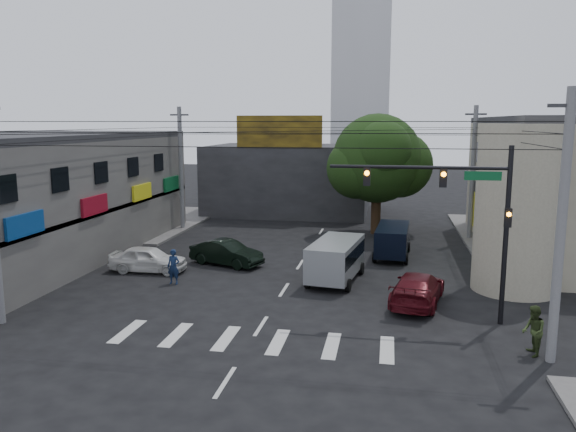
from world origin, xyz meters
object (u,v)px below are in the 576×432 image
(pedestrian_olive, at_px, (533,331))
(street_tree, at_px, (377,159))
(utility_pole_near_right, at_px, (561,229))
(navy_van, at_px, (392,242))
(white_compact, at_px, (148,259))
(traffic_officer, at_px, (174,267))
(dark_sedan, at_px, (226,253))
(silver_minivan, at_px, (336,261))
(utility_pole_far_right, at_px, (473,174))
(maroon_sedan, at_px, (417,288))
(traffic_gantry, at_px, (463,205))
(utility_pole_far_left, at_px, (181,169))

(pedestrian_olive, bearing_deg, street_tree, -167.43)
(utility_pole_near_right, xyz_separation_m, navy_van, (-5.31, 14.31, -3.65))
(white_compact, bearing_deg, traffic_officer, -132.68)
(dark_sedan, bearing_deg, traffic_officer, 179.70)
(street_tree, distance_m, silver_minivan, 13.80)
(utility_pole_far_right, distance_m, maroon_sedan, 16.03)
(traffic_gantry, distance_m, utility_pole_far_right, 17.21)
(white_compact, bearing_deg, navy_van, -67.55)
(pedestrian_olive, bearing_deg, silver_minivan, -139.88)
(white_compact, relative_size, pedestrian_olive, 2.35)
(utility_pole_far_right, xyz_separation_m, dark_sedan, (-14.64, -9.82, -3.89))
(white_compact, relative_size, navy_van, 0.87)
(street_tree, distance_m, traffic_gantry, 18.42)
(navy_van, bearing_deg, utility_pole_near_right, -155.92)
(silver_minivan, bearing_deg, traffic_gantry, -124.34)
(dark_sedan, distance_m, white_compact, 4.37)
(maroon_sedan, bearing_deg, traffic_officer, 6.31)
(traffic_officer, bearing_deg, utility_pole_far_right, 43.83)
(street_tree, height_order, navy_van, street_tree)
(dark_sedan, xyz_separation_m, pedestrian_olive, (14.14, -10.26, 0.19))
(silver_minivan, xyz_separation_m, navy_van, (2.87, 5.77, -0.10))
(navy_van, xyz_separation_m, traffic_officer, (-10.86, -7.78, -0.06))
(dark_sedan, height_order, pedestrian_olive, pedestrian_olive)
(street_tree, relative_size, maroon_sedan, 1.67)
(navy_van, height_order, traffic_officer, navy_van)
(maroon_sedan, bearing_deg, white_compact, -0.74)
(traffic_gantry, height_order, dark_sedan, traffic_gantry)
(navy_van, bearing_deg, silver_minivan, 157.28)
(utility_pole_far_right, relative_size, pedestrian_olive, 5.12)
(traffic_gantry, relative_size, maroon_sedan, 1.38)
(street_tree, height_order, utility_pole_far_left, utility_pole_far_left)
(utility_pole_near_right, distance_m, silver_minivan, 12.35)
(dark_sedan, xyz_separation_m, traffic_officer, (-1.53, -4.15, 0.18))
(street_tree, xyz_separation_m, white_compact, (-11.92, -13.00, -4.76))
(traffic_gantry, distance_m, utility_pole_near_right, 4.41)
(white_compact, distance_m, pedestrian_olive, 19.66)
(utility_pole_near_right, relative_size, maroon_sedan, 1.77)
(utility_pole_near_right, bearing_deg, street_tree, 106.82)
(pedestrian_olive, bearing_deg, white_compact, -117.59)
(street_tree, relative_size, traffic_officer, 4.89)
(utility_pole_far_left, bearing_deg, traffic_officer, -70.92)
(white_compact, distance_m, navy_van, 14.34)
(traffic_gantry, xyz_separation_m, utility_pole_far_left, (-18.32, 17.00, -0.23))
(utility_pole_far_right, distance_m, silver_minivan, 14.93)
(traffic_officer, bearing_deg, street_tree, 60.15)
(traffic_gantry, relative_size, white_compact, 1.71)
(street_tree, height_order, traffic_officer, street_tree)
(utility_pole_far_left, relative_size, white_compact, 2.18)
(street_tree, xyz_separation_m, traffic_gantry, (3.82, -18.00, -0.64))
(dark_sedan, relative_size, navy_van, 0.94)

